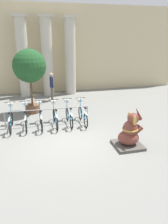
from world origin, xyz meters
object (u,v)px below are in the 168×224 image
(bicycle_1, at_px, (26,119))
(elephant_statue, at_px, (130,133))
(potted_tree, at_px, (30,68))
(bicycle_4, at_px, (69,115))
(bicycle_5, at_px, (83,115))
(bicycle_0, at_px, (11,120))
(bicycle_3, at_px, (55,117))
(person_pedestrian, at_px, (52,84))
(bicycle_2, at_px, (41,118))

(bicycle_1, height_order, elephant_statue, elephant_statue)
(bicycle_1, height_order, potted_tree, potted_tree)
(bicycle_4, height_order, potted_tree, potted_tree)
(bicycle_4, height_order, bicycle_5, same)
(potted_tree, bearing_deg, bicycle_0, -115.09)
(bicycle_5, bearing_deg, potted_tree, 136.81)
(potted_tree, bearing_deg, elephant_statue, -55.12)
(bicycle_4, relative_size, bicycle_5, 1.00)
(bicycle_1, bearing_deg, bicycle_3, -2.86)
(bicycle_3, height_order, person_pedestrian, person_pedestrian)
(bicycle_2, height_order, bicycle_3, same)
(bicycle_2, distance_m, bicycle_4, 1.27)
(bicycle_4, bearing_deg, bicycle_5, -3.22)
(person_pedestrian, height_order, potted_tree, potted_tree)
(bicycle_2, height_order, bicycle_4, same)
(bicycle_1, bearing_deg, bicycle_0, 179.99)
(bicycle_2, height_order, potted_tree, potted_tree)
(elephant_statue, height_order, person_pedestrian, person_pedestrian)
(bicycle_0, distance_m, potted_tree, 2.97)
(bicycle_1, xyz_separation_m, bicycle_2, (0.64, -0.05, 0.00))
(bicycle_0, distance_m, bicycle_1, 0.64)
(person_pedestrian, distance_m, potted_tree, 2.75)
(bicycle_1, relative_size, bicycle_5, 1.00)
(bicycle_5, height_order, potted_tree, potted_tree)
(bicycle_2, height_order, elephant_statue, elephant_statue)
(bicycle_1, bearing_deg, elephant_statue, -36.79)
(bicycle_4, distance_m, bicycle_5, 0.64)
(bicycle_2, height_order, bicycle_5, same)
(elephant_statue, distance_m, potted_tree, 6.09)
(bicycle_4, bearing_deg, elephant_statue, -57.42)
(bicycle_3, relative_size, bicycle_4, 1.00)
(bicycle_1, distance_m, bicycle_4, 1.91)
(bicycle_0, xyz_separation_m, bicycle_4, (2.54, -0.01, 0.00))
(bicycle_1, xyz_separation_m, potted_tree, (0.32, 2.04, 1.94))
(bicycle_1, bearing_deg, bicycle_2, -4.90)
(bicycle_3, bearing_deg, bicycle_5, 0.78)
(bicycle_2, relative_size, elephant_statue, 1.16)
(person_pedestrian, bearing_deg, bicycle_5, -76.75)
(bicycle_0, distance_m, bicycle_5, 3.18)
(bicycle_5, relative_size, person_pedestrian, 1.00)
(bicycle_3, relative_size, potted_tree, 0.53)
(elephant_statue, bearing_deg, bicycle_2, 138.40)
(bicycle_3, bearing_deg, bicycle_2, 179.18)
(person_pedestrian, bearing_deg, bicycle_0, -118.04)
(bicycle_3, xyz_separation_m, bicycle_5, (1.27, 0.02, 0.00))
(bicycle_3, bearing_deg, person_pedestrian, 86.05)
(bicycle_5, xyz_separation_m, potted_tree, (-2.22, 2.09, 1.94))
(elephant_statue, xyz_separation_m, potted_tree, (-3.32, 4.76, 1.83))
(bicycle_0, xyz_separation_m, person_pedestrian, (2.20, 4.13, 0.65))
(bicycle_1, distance_m, bicycle_2, 0.64)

